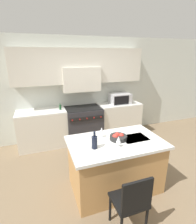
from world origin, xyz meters
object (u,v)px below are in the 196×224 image
(microwave, at_px, (120,98))
(fruit_bowl, at_px, (118,137))
(range_stove, at_px, (84,124))
(oil_bottle_on_counter, at_px, (60,107))
(wine_bottle, at_px, (94,142))
(island_chair, at_px, (132,201))
(wine_glass_far, at_px, (102,131))
(wine_glass_near, at_px, (119,140))

(microwave, distance_m, fruit_bowl, 2.13)
(range_stove, bearing_deg, microwave, 1.00)
(oil_bottle_on_counter, bearing_deg, wine_bottle, -83.60)
(range_stove, relative_size, wine_bottle, 3.37)
(island_chair, bearing_deg, microwave, 66.77)
(island_chair, height_order, fruit_bowl, fruit_bowl)
(island_chair, bearing_deg, fruit_bowl, 75.67)
(microwave, height_order, fruit_bowl, microwave)
(oil_bottle_on_counter, bearing_deg, fruit_bowl, -69.81)
(microwave, distance_m, wine_glass_far, 2.10)
(island_chair, distance_m, wine_glass_near, 0.84)
(microwave, relative_size, wine_glass_far, 3.06)
(island_chair, relative_size, wine_glass_near, 4.97)
(fruit_bowl, bearing_deg, range_stove, 93.09)
(wine_glass_near, bearing_deg, range_stove, 89.83)
(wine_bottle, xyz_separation_m, wine_glass_far, (0.23, 0.31, 0.02))
(range_stove, xyz_separation_m, wine_bottle, (-0.36, -2.02, 0.54))
(microwave, distance_m, wine_glass_near, 2.38)
(wine_glass_near, bearing_deg, island_chair, -100.29)
(range_stove, height_order, wine_glass_near, wine_glass_near)
(wine_bottle, xyz_separation_m, fruit_bowl, (0.46, 0.14, -0.06))
(island_chair, xyz_separation_m, wine_glass_far, (-0.00, 1.06, 0.51))
(range_stove, distance_m, fruit_bowl, 1.94)
(wine_glass_near, distance_m, wine_glass_far, 0.42)
(wine_bottle, distance_m, wine_glass_near, 0.37)
(island_chair, bearing_deg, wine_bottle, 107.58)
(wine_glass_far, distance_m, oil_bottle_on_counter, 1.76)
(microwave, bearing_deg, range_stove, -179.00)
(oil_bottle_on_counter, bearing_deg, island_chair, -80.50)
(island_chair, height_order, wine_glass_near, wine_glass_near)
(microwave, xyz_separation_m, wine_glass_near, (-1.08, -2.13, -0.06))
(island_chair, relative_size, wine_glass_far, 4.97)
(wine_glass_near, bearing_deg, oil_bottle_on_counter, 105.43)
(island_chair, relative_size, fruit_bowl, 3.11)
(wine_bottle, relative_size, wine_glass_far, 1.54)
(wine_bottle, relative_size, fruit_bowl, 0.96)
(island_chair, bearing_deg, wine_glass_near, 79.71)
(range_stove, relative_size, oil_bottle_on_counter, 5.57)
(range_stove, relative_size, wine_glass_far, 5.19)
(island_chair, distance_m, oil_bottle_on_counter, 2.84)
(wine_glass_near, relative_size, oil_bottle_on_counter, 1.07)
(wine_glass_near, bearing_deg, wine_glass_far, 106.93)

